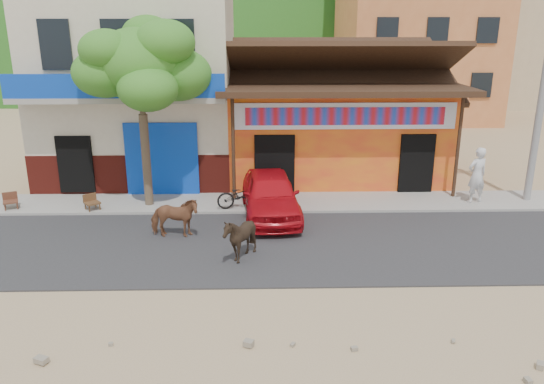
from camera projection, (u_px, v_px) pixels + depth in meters
The scene contains 15 objects.
ground at pixel (301, 289), 12.24m from camera, with size 120.00×120.00×0.00m, color #9E825B.
road at pixel (294, 245), 14.61m from camera, with size 60.00×5.00×0.04m, color #28282B.
sidewalk at pixel (287, 203), 17.94m from camera, with size 60.00×2.00×0.12m, color gray.
dance_club at pixel (332, 129), 21.27m from camera, with size 8.00×6.00×3.60m, color orange.
cafe_building at pixel (141, 87), 20.58m from camera, with size 7.00×6.00×7.00m, color beige.
apartment_front at pixel (415, 21), 33.50m from camera, with size 9.00×9.00×12.00m, color #CC723F.
apartment_rear at pixel (511, 36), 39.73m from camera, with size 8.00×8.00×10.00m, color tan.
tree at pixel (143, 114), 16.71m from camera, with size 3.00×3.00×6.00m, color #2D721E, non-canonical shape.
cow_tan at pixel (174, 218), 14.93m from camera, with size 0.63×1.39×1.18m, color brown.
cow_dark at pixel (240, 238), 13.46m from camera, with size 0.99×1.11×1.23m, color black.
red_car at pixel (270, 194), 16.57m from camera, with size 1.68×4.17×1.42m, color red.
scooter at pixel (242, 195), 17.17m from camera, with size 0.57×1.65×0.87m, color black.
pedestrian at pixel (477, 175), 17.54m from camera, with size 0.69×0.45×1.88m, color silver.
cafe_chair_left at pixel (9, 194), 17.06m from camera, with size 0.45×0.45×0.96m, color #4F281A, non-canonical shape.
cafe_chair_right at pixel (91, 196), 16.96m from camera, with size 0.43×0.43×0.92m, color #4F2E1A, non-canonical shape.
Camera 1 is at (-0.93, -10.97, 5.84)m, focal length 35.00 mm.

